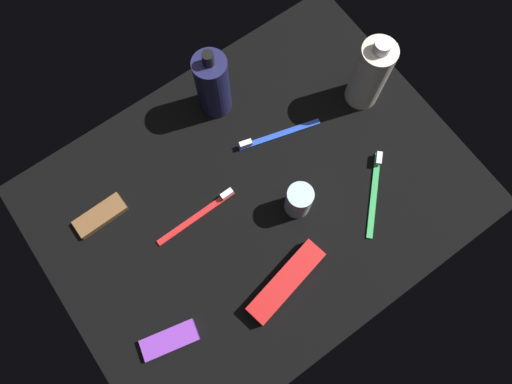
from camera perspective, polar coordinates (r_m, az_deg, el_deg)
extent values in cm
cube|color=black|center=(94.19, 0.00, -0.62)|extent=(84.00, 64.00, 1.20)
cylinder|color=#1E1E49|center=(94.56, -5.31, 12.90)|extent=(6.74, 6.74, 16.00)
cylinder|color=black|center=(86.54, -5.89, 15.95)|extent=(2.20, 2.20, 2.80)
cylinder|color=silver|center=(97.53, 13.78, 13.80)|extent=(6.95, 6.95, 16.83)
cylinder|color=silver|center=(89.72, 15.23, 16.82)|extent=(3.20, 3.20, 2.20)
cylinder|color=silver|center=(89.28, 5.26, -1.05)|extent=(5.08, 5.08, 8.61)
cube|color=green|center=(96.21, 14.27, -0.31)|extent=(13.64, 13.51, 0.90)
cube|color=white|center=(97.83, 14.83, 4.02)|extent=(2.62, 2.61, 1.20)
cube|color=red|center=(92.83, -7.35, -3.04)|extent=(18.01, 1.44, 0.90)
cube|color=white|center=(92.38, -3.61, -0.22)|extent=(2.61, 1.13, 1.20)
cube|color=blue|center=(97.86, 2.90, 7.10)|extent=(17.66, 5.99, 0.90)
cube|color=white|center=(95.79, -1.28, 5.95)|extent=(2.80, 1.76, 1.20)
cube|color=red|center=(88.99, 3.69, -10.95)|extent=(18.13, 7.88, 3.20)
cube|color=brown|center=(96.84, -18.55, -2.76)|extent=(10.48, 4.20, 1.50)
cube|color=purple|center=(90.66, -10.55, -17.44)|extent=(11.03, 6.24, 1.50)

